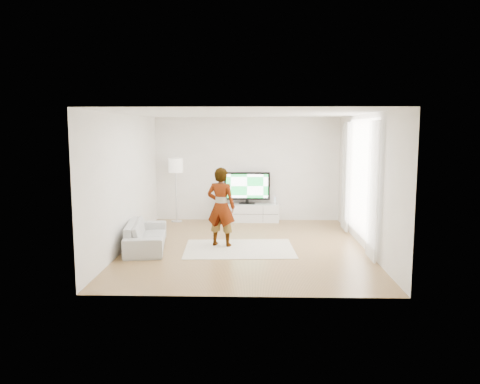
{
  "coord_description": "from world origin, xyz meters",
  "views": [
    {
      "loc": [
        0.16,
        -9.71,
        2.48
      ],
      "look_at": [
        -0.12,
        0.4,
        1.12
      ],
      "focal_mm": 35.0,
      "sensor_mm": 36.0,
      "label": 1
    }
  ],
  "objects_px": {
    "television": "(247,187)",
    "player": "(221,207)",
    "rug": "(239,249)",
    "media_console": "(247,213)",
    "floor_lamp": "(176,168)",
    "sofa": "(146,235)"
  },
  "relations": [
    {
      "from": "rug",
      "to": "player",
      "type": "height_order",
      "value": "player"
    },
    {
      "from": "television",
      "to": "sofa",
      "type": "bearing_deg",
      "value": -125.06
    },
    {
      "from": "rug",
      "to": "sofa",
      "type": "relative_size",
      "value": 1.16
    },
    {
      "from": "rug",
      "to": "television",
      "type": "bearing_deg",
      "value": 87.61
    },
    {
      "from": "player",
      "to": "sofa",
      "type": "distance_m",
      "value": 1.68
    },
    {
      "from": "television",
      "to": "media_console",
      "type": "bearing_deg",
      "value": -90.0
    },
    {
      "from": "television",
      "to": "floor_lamp",
      "type": "distance_m",
      "value": 1.98
    },
    {
      "from": "television",
      "to": "player",
      "type": "bearing_deg",
      "value": -100.72
    },
    {
      "from": "rug",
      "to": "sofa",
      "type": "bearing_deg",
      "value": 179.53
    },
    {
      "from": "television",
      "to": "player",
      "type": "distance_m",
      "value": 2.79
    },
    {
      "from": "television",
      "to": "floor_lamp",
      "type": "bearing_deg",
      "value": -177.22
    },
    {
      "from": "floor_lamp",
      "to": "media_console",
      "type": "bearing_deg",
      "value": 1.95
    },
    {
      "from": "rug",
      "to": "media_console",
      "type": "bearing_deg",
      "value": 87.59
    },
    {
      "from": "media_console",
      "to": "sofa",
      "type": "xyz_separation_m",
      "value": [
        -2.08,
        -2.94,
        0.04
      ]
    },
    {
      "from": "television",
      "to": "floor_lamp",
      "type": "relative_size",
      "value": 0.72
    },
    {
      "from": "rug",
      "to": "player",
      "type": "bearing_deg",
      "value": 148.05
    },
    {
      "from": "media_console",
      "to": "sofa",
      "type": "height_order",
      "value": "sofa"
    },
    {
      "from": "media_console",
      "to": "television",
      "type": "height_order",
      "value": "television"
    },
    {
      "from": "floor_lamp",
      "to": "sofa",
      "type": "bearing_deg",
      "value": -93.44
    },
    {
      "from": "sofa",
      "to": "media_console",
      "type": "bearing_deg",
      "value": -43.62
    },
    {
      "from": "media_console",
      "to": "rug",
      "type": "distance_m",
      "value": 2.96
    },
    {
      "from": "floor_lamp",
      "to": "player",
      "type": "bearing_deg",
      "value": -62.25
    }
  ]
}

